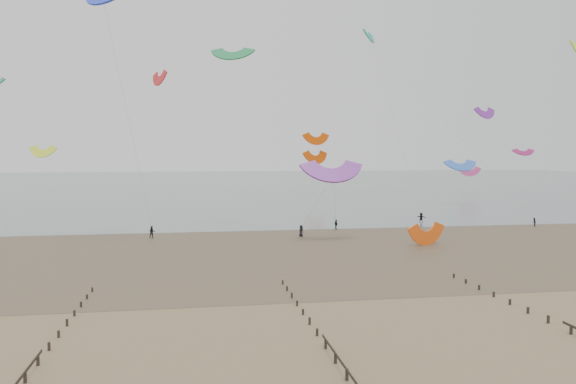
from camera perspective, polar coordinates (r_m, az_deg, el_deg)
The scene contains 5 objects.
ground at distance 44.03m, azimuth -3.35°, elevation -13.13°, with size 500.00×500.00×0.00m, color brown.
sea_and_shore at distance 77.34m, azimuth -9.10°, elevation -5.68°, with size 500.00×665.00×0.03m.
kitesurfers at distance 94.43m, azimuth 1.98°, elevation -3.34°, with size 130.22×14.67×1.86m.
grounded_kite at distance 81.75m, azimuth 13.93°, elevation -5.23°, with size 5.97×3.13×4.55m, color #FE5810, non-canonical shape.
kites_airborne at distance 130.77m, azimuth -10.86°, elevation 7.50°, with size 247.65×105.24×34.47m.
Camera 1 is at (-4.42, -41.84, 12.97)m, focal length 35.00 mm.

